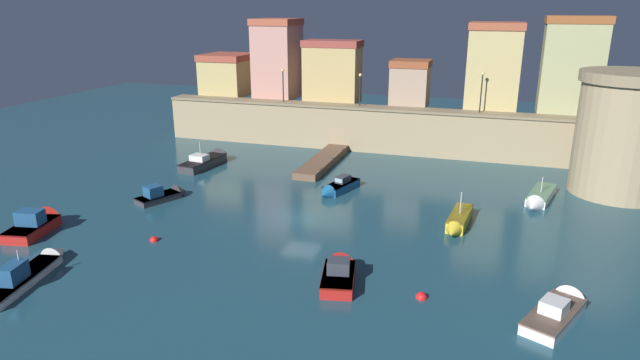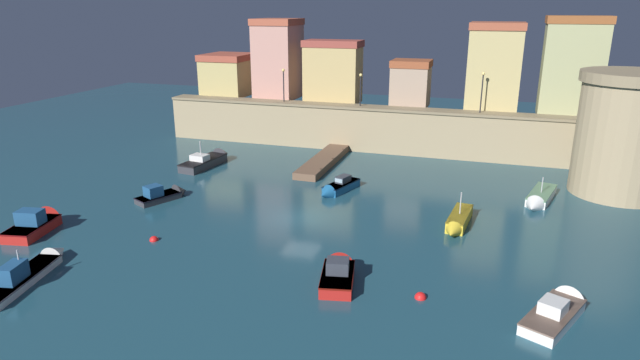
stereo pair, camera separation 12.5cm
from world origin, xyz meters
name	(u,v)px [view 2 (the right image)]	position (x,y,z in m)	size (l,w,h in m)	color
ground_plane	(301,218)	(0.00, 0.00, 0.00)	(113.57, 113.57, 0.00)	#1E4756
quay_wall	(367,128)	(0.00, 19.98, 2.32)	(44.27, 2.41, 4.60)	#9E8966
old_town_backdrop	(384,68)	(0.92, 23.30, 8.16)	(41.83, 5.81, 9.14)	tan
fortress_tower	(626,134)	(22.25, 12.80, 4.89)	(7.82, 7.82, 9.65)	#9E8966
pier_dock	(323,161)	(-2.63, 13.48, 0.32)	(2.10, 10.90, 0.70)	brown
quay_lamp_0	(284,80)	(-9.11, 19.98, 6.91)	(0.32, 0.32, 3.48)	black
quay_lamp_1	(361,84)	(-0.75, 19.98, 6.80)	(0.32, 0.32, 3.28)	black
quay_lamp_2	(482,86)	(11.06, 19.98, 7.12)	(0.32, 0.32, 3.85)	black
moored_boat_0	(210,160)	(-12.88, 10.14, 0.45)	(2.50, 6.80, 3.01)	#333338
moored_boat_1	(560,308)	(16.26, -8.07, 0.38)	(3.73, 5.62, 1.70)	white
moored_boat_2	(337,188)	(0.90, 6.08, 0.40)	(2.66, 4.86, 1.47)	#195689
moored_boat_3	(39,222)	(-16.03, -7.36, 0.49)	(2.75, 5.09, 2.19)	red
moored_boat_4	(32,270)	(-11.26, -12.75, 0.36)	(2.75, 7.13, 2.40)	white
moored_boat_5	(539,199)	(16.21, 8.43, 0.36)	(2.85, 6.21, 2.23)	white
moored_boat_6	(338,271)	(5.04, -7.83, 0.44)	(2.48, 4.56, 1.85)	red
moored_boat_7	(165,194)	(-11.39, 0.41, 0.38)	(3.06, 4.37, 1.76)	#333338
moored_boat_8	(458,221)	(10.71, 1.65, 0.43)	(1.67, 5.39, 2.47)	gold
mooring_buoy_0	(420,298)	(9.64, -8.52, 0.00)	(0.62, 0.62, 0.62)	red
mooring_buoy_1	(154,240)	(-7.63, -6.57, 0.00)	(0.57, 0.57, 0.57)	red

